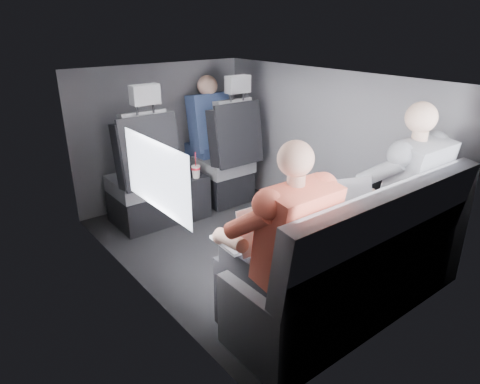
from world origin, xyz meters
TOP-DOWN VIEW (x-y plane):
  - floor at (0.00, 0.00)m, footprint 2.60×2.60m
  - ceiling at (0.00, 0.00)m, footprint 2.60×2.60m
  - panel_left at (-0.90, 0.00)m, footprint 0.02×2.60m
  - panel_right at (0.90, 0.00)m, footprint 0.02×2.60m
  - panel_front at (0.00, 1.30)m, footprint 1.80×0.02m
  - panel_back at (0.00, -1.30)m, footprint 1.80×0.02m
  - side_window at (-0.88, -0.30)m, footprint 0.02×0.75m
  - seatbelt at (0.45, 0.67)m, footprint 0.35×0.11m
  - front_seat_left at (-0.45, 0.84)m, footprint 0.52×0.58m
  - front_seat_right at (0.45, 0.84)m, footprint 0.52×0.58m
  - center_console at (0.00, 0.88)m, footprint 0.24×0.48m
  - rear_bench at (0.00, -1.06)m, footprint 1.60×0.57m
  - soda_cup at (0.00, 0.70)m, footprint 0.08×0.08m
  - laptop_white at (-0.57, -0.81)m, footprint 0.37×0.35m
  - laptop_silver at (0.01, -0.83)m, footprint 0.45×0.47m
  - laptop_black at (0.45, -0.79)m, footprint 0.40×0.38m
  - passenger_rear_left at (-0.55, -0.97)m, footprint 0.50×0.62m
  - passenger_rear_right at (0.50, -0.97)m, footprint 0.54×0.65m
  - passenger_front_right at (0.42, 1.10)m, footprint 0.40×0.40m

SIDE VIEW (x-z plane):
  - floor at x=0.00m, z-range 0.00..0.00m
  - center_console at x=0.00m, z-range 0.00..0.41m
  - rear_bench at x=0.00m, z-range -0.15..0.77m
  - front_seat_left at x=-0.45m, z-range -0.23..1.03m
  - front_seat_right at x=0.45m, z-range -0.23..1.03m
  - soda_cup at x=0.00m, z-range 0.34..0.58m
  - passenger_rear_left at x=-0.55m, z-range 0.02..1.23m
  - laptop_black at x=0.45m, z-range 0.51..0.77m
  - laptop_white at x=-0.57m, z-range 0.51..0.77m
  - laptop_silver at x=0.01m, z-range 0.50..0.77m
  - passenger_rear_right at x=0.50m, z-range 0.01..1.29m
  - panel_left at x=-0.90m, z-range 0.00..1.35m
  - panel_right at x=0.90m, z-range 0.00..1.35m
  - panel_front at x=0.00m, z-range 0.00..1.35m
  - panel_back at x=0.00m, z-range 0.00..1.35m
  - passenger_front_right at x=0.42m, z-range 0.35..1.15m
  - seatbelt at x=0.45m, z-range 0.50..1.10m
  - side_window at x=-0.88m, z-range 0.69..1.11m
  - ceiling at x=0.00m, z-range 1.35..1.35m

